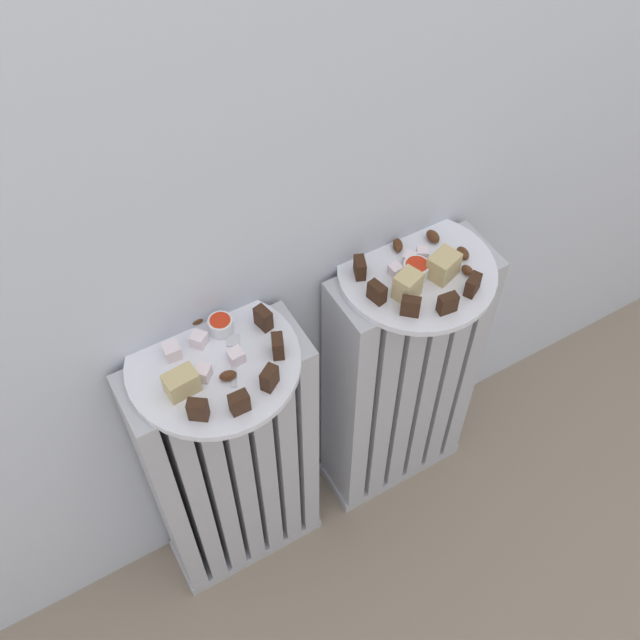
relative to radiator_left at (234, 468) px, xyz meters
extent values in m
plane|color=gray|center=(0.18, -0.28, -0.32)|extent=(6.00, 6.00, 0.00)
cube|color=#B2B2B7|center=(0.00, 0.00, -0.31)|extent=(0.31, 0.12, 0.03)
cube|color=#B2B2B7|center=(-0.13, 0.00, 0.02)|extent=(0.03, 0.12, 0.62)
cube|color=#B2B2B7|center=(-0.09, 0.00, 0.02)|extent=(0.03, 0.12, 0.62)
cube|color=#B2B2B7|center=(-0.04, 0.00, 0.02)|extent=(0.03, 0.12, 0.62)
cube|color=#B2B2B7|center=(0.00, 0.00, 0.02)|extent=(0.03, 0.12, 0.62)
cube|color=#B2B2B7|center=(0.04, 0.00, 0.02)|extent=(0.03, 0.12, 0.62)
cube|color=#B2B2B7|center=(0.09, 0.00, 0.02)|extent=(0.03, 0.12, 0.62)
cube|color=#B2B2B7|center=(0.13, 0.00, 0.02)|extent=(0.03, 0.12, 0.62)
cube|color=#B2B2B7|center=(0.37, 0.00, -0.31)|extent=(0.31, 0.12, 0.03)
cube|color=#B2B2B7|center=(0.24, 0.00, 0.02)|extent=(0.04, 0.12, 0.62)
cube|color=#B2B2B7|center=(0.29, 0.00, 0.02)|extent=(0.04, 0.12, 0.62)
cube|color=#B2B2B7|center=(0.34, 0.00, 0.02)|extent=(0.04, 0.12, 0.62)
cube|color=#B2B2B7|center=(0.39, 0.00, 0.02)|extent=(0.04, 0.12, 0.62)
cube|color=#B2B2B7|center=(0.45, 0.00, 0.02)|extent=(0.04, 0.12, 0.62)
cube|color=#B2B2B7|center=(0.50, 0.00, 0.02)|extent=(0.04, 0.12, 0.62)
cylinder|color=white|center=(0.00, 0.00, 0.34)|extent=(0.26, 0.26, 0.01)
cylinder|color=white|center=(0.37, 0.00, 0.34)|extent=(0.26, 0.26, 0.01)
cube|color=#382114|center=(-0.06, -0.08, 0.36)|extent=(0.03, 0.03, 0.04)
cube|color=#382114|center=(0.00, -0.10, 0.36)|extent=(0.03, 0.02, 0.04)
cube|color=#382114|center=(0.05, -0.08, 0.36)|extent=(0.03, 0.03, 0.04)
cube|color=#382114|center=(0.09, -0.04, 0.36)|extent=(0.03, 0.03, 0.04)
cube|color=#382114|center=(0.10, 0.02, 0.36)|extent=(0.02, 0.03, 0.04)
cube|color=tan|center=(-0.06, -0.03, 0.36)|extent=(0.05, 0.04, 0.04)
cube|color=white|center=(-0.05, 0.04, 0.35)|extent=(0.03, 0.03, 0.02)
cube|color=white|center=(-0.02, -0.02, 0.35)|extent=(0.03, 0.03, 0.02)
cube|color=white|center=(0.03, -0.02, 0.35)|extent=(0.02, 0.02, 0.02)
cube|color=white|center=(0.00, 0.04, 0.35)|extent=(0.03, 0.03, 0.02)
ellipsoid|color=#4C2814|center=(0.01, 0.08, 0.35)|extent=(0.03, 0.03, 0.02)
ellipsoid|color=#4C2814|center=(0.01, -0.04, 0.35)|extent=(0.03, 0.02, 0.02)
cylinder|color=white|center=(0.04, 0.04, 0.36)|extent=(0.04, 0.04, 0.02)
cylinder|color=red|center=(0.04, 0.04, 0.36)|extent=(0.03, 0.03, 0.01)
cube|color=#382114|center=(0.28, 0.04, 0.36)|extent=(0.03, 0.03, 0.03)
cube|color=#382114|center=(0.28, -0.02, 0.36)|extent=(0.02, 0.03, 0.03)
cube|color=#382114|center=(0.30, -0.07, 0.36)|extent=(0.03, 0.03, 0.03)
cube|color=#382114|center=(0.36, -0.10, 0.36)|extent=(0.03, 0.02, 0.03)
cube|color=#382114|center=(0.42, -0.08, 0.36)|extent=(0.03, 0.03, 0.03)
cube|color=tan|center=(0.40, -0.03, 0.36)|extent=(0.06, 0.05, 0.04)
cube|color=tan|center=(0.32, -0.04, 0.37)|extent=(0.05, 0.04, 0.05)
cube|color=white|center=(0.33, 0.01, 0.35)|extent=(0.02, 0.02, 0.02)
cube|color=white|center=(0.36, 0.02, 0.35)|extent=(0.03, 0.03, 0.02)
cube|color=white|center=(0.39, 0.02, 0.35)|extent=(0.03, 0.03, 0.02)
ellipsoid|color=#4C2814|center=(0.43, 0.04, 0.35)|extent=(0.02, 0.03, 0.02)
ellipsoid|color=#4C2814|center=(0.45, -0.01, 0.35)|extent=(0.02, 0.03, 0.02)
ellipsoid|color=#4C2814|center=(0.37, 0.05, 0.35)|extent=(0.03, 0.03, 0.01)
ellipsoid|color=#4C2814|center=(0.43, -0.05, 0.35)|extent=(0.02, 0.02, 0.01)
cylinder|color=white|center=(0.36, -0.01, 0.35)|extent=(0.04, 0.04, 0.02)
cylinder|color=red|center=(0.36, -0.01, 0.36)|extent=(0.04, 0.04, 0.01)
cube|color=silver|center=(0.02, -0.03, 0.34)|extent=(0.03, 0.06, 0.00)
cube|color=silver|center=(0.04, 0.02, 0.34)|extent=(0.03, 0.03, 0.00)
camera|label=1|loc=(-0.19, -0.64, 1.26)|focal=42.33mm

